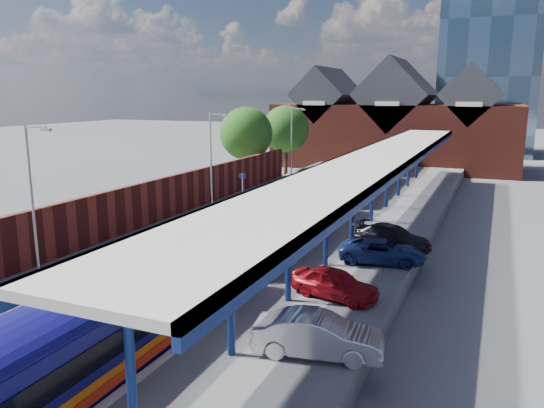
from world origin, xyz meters
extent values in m
plane|color=#5B5B5E|center=(0.00, 30.00, 0.00)|extent=(240.00, 240.00, 0.00)
cube|color=#473D33|center=(0.00, 20.00, 0.03)|extent=(6.00, 76.00, 0.06)
cube|color=slate|center=(-2.22, 20.00, 0.12)|extent=(0.07, 76.00, 0.14)
cube|color=slate|center=(-0.78, 20.00, 0.12)|extent=(0.07, 76.00, 0.14)
cube|color=slate|center=(0.78, 20.00, 0.12)|extent=(0.07, 76.00, 0.14)
cube|color=slate|center=(2.22, 20.00, 0.12)|extent=(0.07, 76.00, 0.14)
cube|color=#565659|center=(-5.50, 20.00, 0.50)|extent=(5.00, 76.00, 1.00)
cube|color=#565659|center=(6.00, 20.00, 0.50)|extent=(6.00, 76.00, 1.00)
cube|color=silver|center=(-3.15, 20.00, 1.02)|extent=(0.30, 76.00, 0.05)
cube|color=silver|center=(3.15, 20.00, 1.02)|extent=(0.30, 76.00, 0.05)
cube|color=yellow|center=(-3.75, 20.00, 1.01)|extent=(0.14, 76.00, 0.01)
cube|color=#0E0C55|center=(1.50, 0.73, 1.90)|extent=(3.03, 16.04, 2.50)
cube|color=#0E0C55|center=(1.50, 0.73, 3.15)|extent=(3.03, 16.04, 0.60)
cube|color=#0E0C55|center=(1.50, 17.33, 1.90)|extent=(3.03, 16.04, 2.50)
cube|color=#0E0C55|center=(1.50, 17.33, 3.15)|extent=(3.03, 16.04, 0.60)
cube|color=#0E0C55|center=(1.50, 33.93, 1.90)|extent=(3.03, 16.04, 2.50)
cube|color=#0E0C55|center=(1.50, 33.93, 3.15)|extent=(3.03, 16.04, 0.60)
cube|color=#0E0C55|center=(1.50, 50.53, 1.90)|extent=(3.03, 16.04, 2.50)
cube|color=#0E0C55|center=(1.50, 50.53, 3.15)|extent=(3.03, 16.04, 0.60)
cube|color=black|center=(0.08, 25.63, 2.35)|extent=(0.04, 60.54, 0.70)
cube|color=#D9620E|center=(0.07, 25.63, 1.55)|extent=(0.03, 55.27, 0.30)
cube|color=red|center=(0.06, 25.63, 1.30)|extent=(0.03, 55.27, 0.30)
cube|color=black|center=(1.50, 56.13, 0.30)|extent=(2.00, 2.40, 0.60)
cylinder|color=navy|center=(5.00, -2.00, 3.10)|extent=(0.24, 0.24, 4.20)
cylinder|color=navy|center=(5.00, 3.00, 3.10)|extent=(0.24, 0.24, 4.20)
cylinder|color=navy|center=(5.00, 8.00, 3.10)|extent=(0.24, 0.24, 4.20)
cylinder|color=navy|center=(5.00, 13.00, 3.10)|extent=(0.24, 0.24, 4.20)
cylinder|color=navy|center=(5.00, 18.00, 3.10)|extent=(0.24, 0.24, 4.20)
cylinder|color=navy|center=(5.00, 23.00, 3.10)|extent=(0.24, 0.24, 4.20)
cylinder|color=navy|center=(5.00, 28.00, 3.10)|extent=(0.24, 0.24, 4.20)
cylinder|color=navy|center=(5.00, 33.00, 3.10)|extent=(0.24, 0.24, 4.20)
cylinder|color=navy|center=(5.00, 38.00, 3.10)|extent=(0.24, 0.24, 4.20)
cylinder|color=navy|center=(5.00, 43.00, 3.10)|extent=(0.24, 0.24, 4.20)
cube|color=beige|center=(5.50, 22.00, 5.35)|extent=(4.50, 52.00, 0.25)
cube|color=navy|center=(3.35, 22.00, 5.20)|extent=(0.20, 52.00, 0.55)
cube|color=navy|center=(7.65, 22.00, 5.20)|extent=(0.20, 52.00, 0.55)
cylinder|color=#A5A8AA|center=(-6.50, 6.00, 4.50)|extent=(0.12, 0.12, 7.00)
cube|color=#A5A8AA|center=(-5.90, 6.00, 7.90)|extent=(1.20, 0.08, 0.08)
cube|color=#A5A8AA|center=(-5.30, 6.00, 7.80)|extent=(0.45, 0.18, 0.12)
cylinder|color=#A5A8AA|center=(-6.50, 22.00, 4.50)|extent=(0.12, 0.12, 7.00)
cube|color=#A5A8AA|center=(-5.90, 22.00, 7.90)|extent=(1.20, 0.08, 0.08)
cube|color=#A5A8AA|center=(-5.30, 22.00, 7.80)|extent=(0.45, 0.18, 0.12)
cylinder|color=#A5A8AA|center=(-6.50, 38.00, 4.50)|extent=(0.12, 0.12, 7.00)
cube|color=#A5A8AA|center=(-5.90, 38.00, 7.90)|extent=(1.20, 0.08, 0.08)
cube|color=#A5A8AA|center=(-5.30, 38.00, 7.80)|extent=(0.45, 0.18, 0.12)
cylinder|color=#A5A8AA|center=(-5.00, 24.00, 2.25)|extent=(0.08, 0.08, 2.50)
cube|color=#0C194C|center=(-5.00, 24.00, 3.30)|extent=(0.55, 0.06, 0.35)
cube|color=maroon|center=(-8.10, 14.00, 2.40)|extent=(0.35, 50.00, 2.80)
cube|color=maroon|center=(0.00, 58.00, 4.00)|extent=(30.00, 12.00, 8.00)
cube|color=#232328|center=(-9.00, 58.00, 9.20)|extent=(7.13, 12.00, 7.13)
cube|color=#232328|center=(0.00, 58.00, 9.20)|extent=(9.16, 12.00, 9.16)
cube|color=#232328|center=(9.00, 58.00, 9.20)|extent=(7.13, 12.00, 7.13)
cube|color=beige|center=(-9.00, 51.95, 8.20)|extent=(2.80, 0.15, 0.50)
cube|color=beige|center=(0.00, 51.95, 8.20)|extent=(2.80, 0.15, 0.50)
cube|color=beige|center=(9.00, 51.95, 8.20)|extent=(2.80, 0.15, 0.50)
cube|color=#446176|center=(10.00, 80.00, 20.00)|extent=(14.00, 14.00, 40.00)
cylinder|color=#382314|center=(-10.50, 36.00, 2.00)|extent=(0.44, 0.44, 4.00)
sphere|color=#174E14|center=(-10.50, 36.00, 5.50)|extent=(5.20, 5.20, 5.20)
sphere|color=#174E14|center=(-9.70, 35.50, 4.80)|extent=(3.20, 3.20, 3.20)
cylinder|color=#382314|center=(-9.50, 44.00, 2.00)|extent=(0.44, 0.44, 4.00)
sphere|color=#174E14|center=(-9.50, 44.00, 5.50)|extent=(5.20, 5.20, 5.20)
sphere|color=#174E14|center=(-8.70, 43.50, 4.80)|extent=(3.20, 3.20, 3.20)
imported|color=#A00D16|center=(6.65, 9.07, 1.63)|extent=(3.94, 2.30, 1.26)
imported|color=#BABABF|center=(7.58, 4.08, 1.69)|extent=(4.39, 2.17, 1.38)
imported|color=black|center=(7.46, 17.30, 1.63)|extent=(4.67, 2.97, 1.26)
imported|color=navy|center=(7.49, 14.49, 1.59)|extent=(4.53, 2.61, 1.19)
camera|label=1|loc=(12.45, -11.03, 9.28)|focal=35.00mm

